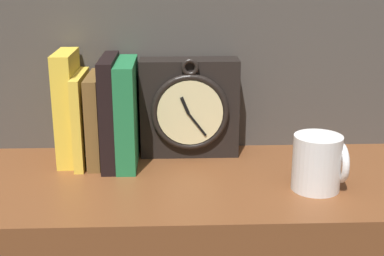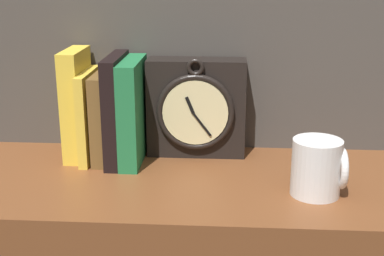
{
  "view_description": "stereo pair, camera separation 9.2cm",
  "coord_description": "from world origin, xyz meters",
  "px_view_note": "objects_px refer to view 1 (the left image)",
  "views": [
    {
      "loc": [
        -0.03,
        -0.88,
        1.28
      ],
      "look_at": [
        0.0,
        0.0,
        1.0
      ],
      "focal_mm": 50.0,
      "sensor_mm": 36.0,
      "label": 1
    },
    {
      "loc": [
        0.06,
        -0.88,
        1.28
      ],
      "look_at": [
        0.0,
        0.0,
        1.0
      ],
      "focal_mm": 50.0,
      "sensor_mm": 36.0,
      "label": 2
    }
  ],
  "objects_px": {
    "clock": "(188,108)",
    "book_slot3_black": "(110,111)",
    "book_slot2_brown": "(96,119)",
    "book_slot0_yellow": "(68,107)",
    "mug": "(319,163)",
    "book_slot4_green": "(127,113)",
    "book_slot1_yellow": "(82,118)"
  },
  "relations": [
    {
      "from": "book_slot3_black",
      "to": "book_slot4_green",
      "type": "height_order",
      "value": "book_slot3_black"
    },
    {
      "from": "clock",
      "to": "book_slot2_brown",
      "type": "height_order",
      "value": "clock"
    },
    {
      "from": "book_slot1_yellow",
      "to": "book_slot3_black",
      "type": "height_order",
      "value": "book_slot3_black"
    },
    {
      "from": "clock",
      "to": "book_slot3_black",
      "type": "xyz_separation_m",
      "value": [
        -0.15,
        -0.04,
        0.01
      ]
    },
    {
      "from": "mug",
      "to": "book_slot1_yellow",
      "type": "bearing_deg",
      "value": 160.44
    },
    {
      "from": "book_slot0_yellow",
      "to": "book_slot1_yellow",
      "type": "bearing_deg",
      "value": -19.33
    },
    {
      "from": "book_slot1_yellow",
      "to": "book_slot2_brown",
      "type": "distance_m",
      "value": 0.03
    },
    {
      "from": "clock",
      "to": "book_slot0_yellow",
      "type": "bearing_deg",
      "value": -174.28
    },
    {
      "from": "book_slot3_black",
      "to": "mug",
      "type": "bearing_deg",
      "value": -21.36
    },
    {
      "from": "book_slot1_yellow",
      "to": "book_slot3_black",
      "type": "relative_size",
      "value": 0.84
    },
    {
      "from": "book_slot0_yellow",
      "to": "book_slot2_brown",
      "type": "height_order",
      "value": "book_slot0_yellow"
    },
    {
      "from": "mug",
      "to": "clock",
      "type": "bearing_deg",
      "value": 139.99
    },
    {
      "from": "clock",
      "to": "mug",
      "type": "relative_size",
      "value": 2.1
    },
    {
      "from": "book_slot0_yellow",
      "to": "book_slot4_green",
      "type": "bearing_deg",
      "value": -8.52
    },
    {
      "from": "book_slot0_yellow",
      "to": "mug",
      "type": "xyz_separation_m",
      "value": [
        0.44,
        -0.16,
        -0.06
      ]
    },
    {
      "from": "book_slot1_yellow",
      "to": "book_slot4_green",
      "type": "distance_m",
      "value": 0.09
    },
    {
      "from": "book_slot4_green",
      "to": "mug",
      "type": "relative_size",
      "value": 2.07
    },
    {
      "from": "clock",
      "to": "mug",
      "type": "xyz_separation_m",
      "value": [
        0.21,
        -0.18,
        -0.05
      ]
    },
    {
      "from": "book_slot0_yellow",
      "to": "book_slot4_green",
      "type": "xyz_separation_m",
      "value": [
        0.11,
        -0.02,
        -0.01
      ]
    },
    {
      "from": "clock",
      "to": "book_slot4_green",
      "type": "xyz_separation_m",
      "value": [
        -0.12,
        -0.04,
        0.0
      ]
    },
    {
      "from": "book_slot4_green",
      "to": "mug",
      "type": "bearing_deg",
      "value": -23.03
    },
    {
      "from": "book_slot0_yellow",
      "to": "mug",
      "type": "distance_m",
      "value": 0.47
    },
    {
      "from": "clock",
      "to": "book_slot0_yellow",
      "type": "height_order",
      "value": "book_slot0_yellow"
    },
    {
      "from": "book_slot3_black",
      "to": "book_slot4_green",
      "type": "xyz_separation_m",
      "value": [
        0.03,
        -0.0,
        -0.0
      ]
    },
    {
      "from": "book_slot2_brown",
      "to": "book_slot0_yellow",
      "type": "bearing_deg",
      "value": 171.66
    },
    {
      "from": "clock",
      "to": "book_slot0_yellow",
      "type": "xyz_separation_m",
      "value": [
        -0.23,
        -0.02,
        0.01
      ]
    },
    {
      "from": "clock",
      "to": "book_slot3_black",
      "type": "relative_size",
      "value": 0.98
    },
    {
      "from": "book_slot0_yellow",
      "to": "clock",
      "type": "bearing_deg",
      "value": 5.72
    },
    {
      "from": "book_slot0_yellow",
      "to": "book_slot4_green",
      "type": "distance_m",
      "value": 0.11
    },
    {
      "from": "book_slot1_yellow",
      "to": "mug",
      "type": "xyz_separation_m",
      "value": [
        0.42,
        -0.15,
        -0.04
      ]
    },
    {
      "from": "book_slot1_yellow",
      "to": "book_slot4_green",
      "type": "relative_size",
      "value": 0.88
    },
    {
      "from": "clock",
      "to": "book_slot4_green",
      "type": "relative_size",
      "value": 1.01
    }
  ]
}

